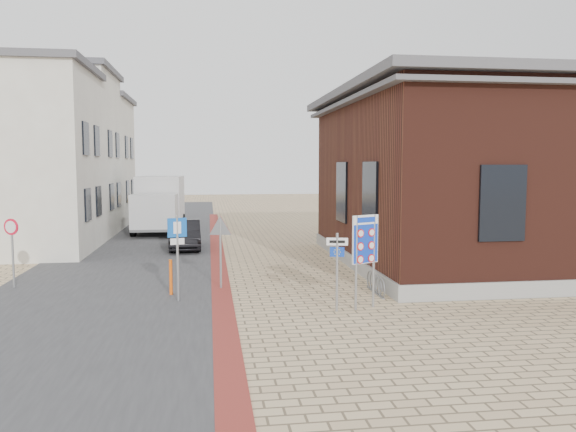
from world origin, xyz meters
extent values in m
plane|color=tan|center=(0.00, 0.00, 0.00)|extent=(120.00, 120.00, 0.00)
cube|color=#38383A|center=(-5.50, 15.00, 0.01)|extent=(7.00, 60.00, 0.02)
cube|color=maroon|center=(-2.00, 10.00, 0.01)|extent=(0.60, 40.00, 0.02)
cube|color=gray|center=(9.00, 7.00, 0.25)|extent=(12.15, 12.15, 0.50)
cube|color=#441D16|center=(9.00, 7.00, 3.50)|extent=(12.00, 12.00, 6.00)
cube|color=#515056|center=(9.00, 7.00, 6.65)|extent=(13.00, 13.00, 0.30)
cube|color=#515056|center=(9.00, 7.00, 6.25)|extent=(12.70, 12.70, 0.15)
cube|color=black|center=(2.98, 4.00, 2.80)|extent=(0.12, 1.60, 2.40)
cube|color=black|center=(2.98, 8.00, 2.80)|extent=(0.12, 1.60, 2.40)
cube|color=black|center=(6.00, 0.98, 2.80)|extent=(1.40, 0.12, 2.20)
cube|color=beige|center=(-11.00, 12.00, 4.00)|extent=(7.00, 6.00, 8.00)
cube|color=#515056|center=(-11.00, 12.00, 8.15)|extent=(7.40, 6.40, 0.30)
cube|color=black|center=(-7.48, 10.80, 2.20)|extent=(0.10, 1.10, 1.40)
cube|color=black|center=(-7.48, 13.20, 2.20)|extent=(0.10, 1.10, 1.40)
cube|color=black|center=(-7.48, 10.80, 5.00)|extent=(0.10, 1.10, 1.40)
cube|color=black|center=(-7.48, 13.20, 5.00)|extent=(0.10, 1.10, 1.40)
cube|color=beige|center=(-11.00, 18.00, 4.40)|extent=(7.00, 6.00, 8.80)
cube|color=#515056|center=(-11.00, 18.00, 8.95)|extent=(7.40, 6.40, 0.30)
cube|color=black|center=(-7.48, 16.80, 2.20)|extent=(0.10, 1.10, 1.40)
cube|color=black|center=(-7.48, 19.20, 2.20)|extent=(0.10, 1.10, 1.40)
cube|color=black|center=(-7.48, 16.80, 5.00)|extent=(0.10, 1.10, 1.40)
cube|color=black|center=(-7.48, 19.20, 5.00)|extent=(0.10, 1.10, 1.40)
cube|color=beige|center=(-11.00, 24.00, 4.00)|extent=(7.00, 6.00, 8.00)
cube|color=#515056|center=(-11.00, 24.00, 8.15)|extent=(7.40, 6.40, 0.30)
cube|color=black|center=(-7.48, 22.80, 2.20)|extent=(0.10, 1.10, 1.40)
cube|color=black|center=(-7.48, 25.20, 2.20)|extent=(0.10, 1.10, 1.40)
cube|color=black|center=(-7.48, 22.80, 5.00)|extent=(0.10, 1.10, 1.40)
cube|color=black|center=(-7.48, 25.20, 5.00)|extent=(0.10, 1.10, 1.40)
torus|color=slate|center=(2.65, 1.60, 0.28)|extent=(0.04, 0.60, 0.60)
torus|color=slate|center=(2.65, 1.90, 0.28)|extent=(0.04, 0.60, 0.60)
torus|color=slate|center=(2.65, 2.20, 0.28)|extent=(0.04, 0.60, 0.60)
torus|color=slate|center=(2.65, 2.50, 0.28)|extent=(0.04, 0.60, 0.60)
torus|color=slate|center=(2.65, 2.80, 0.28)|extent=(0.04, 0.60, 0.60)
cube|color=slate|center=(2.65, 2.20, 0.02)|extent=(0.08, 1.60, 0.04)
imported|color=black|center=(-3.47, 12.19, 0.66)|extent=(1.58, 4.08, 1.33)
cube|color=slate|center=(-5.20, 18.85, 0.51)|extent=(2.55, 6.16, 0.28)
cube|color=silver|center=(-5.26, 16.70, 1.41)|extent=(2.43, 1.99, 1.81)
cube|color=black|center=(-5.28, 15.86, 1.75)|extent=(2.15, 0.14, 0.90)
cube|color=silver|center=(-5.17, 19.86, 1.98)|extent=(2.60, 4.13, 2.48)
cylinder|color=black|center=(-6.44, 17.08, 0.45)|extent=(0.31, 0.91, 0.90)
cylinder|color=black|center=(-4.07, 17.01, 0.45)|extent=(0.31, 0.91, 0.90)
cylinder|color=black|center=(-6.33, 20.69, 0.45)|extent=(0.31, 0.91, 0.90)
cylinder|color=black|center=(-3.96, 20.62, 0.45)|extent=(0.31, 0.91, 0.90)
cylinder|color=gray|center=(1.54, 0.37, 1.28)|extent=(0.07, 0.07, 2.56)
cylinder|color=gray|center=(2.10, 0.63, 1.28)|extent=(0.07, 0.07, 2.56)
cube|color=white|center=(1.82, 0.50, 1.90)|extent=(0.81, 0.41, 1.31)
cube|color=#1037C2|center=(1.82, 0.50, 1.90)|extent=(0.78, 0.40, 1.28)
cube|color=white|center=(1.82, 0.50, 2.43)|extent=(0.78, 0.40, 0.25)
cylinder|color=gray|center=(1.00, 0.30, 1.05)|extent=(0.07, 0.07, 2.10)
cube|color=white|center=(1.00, 0.30, 1.88)|extent=(0.56, 0.16, 0.20)
cube|color=#0F38B7|center=(1.00, 0.30, 1.60)|extent=(0.38, 0.12, 0.26)
cylinder|color=gray|center=(-3.25, 2.00, 1.24)|extent=(0.07, 0.07, 2.47)
cube|color=blue|center=(-3.25, 2.00, 2.13)|extent=(0.53, 0.18, 0.54)
cube|color=white|center=(-3.25, 2.00, 1.73)|extent=(0.39, 0.14, 0.18)
cylinder|color=gray|center=(-2.00, 3.50, 1.10)|extent=(0.07, 0.07, 2.20)
cylinder|color=gray|center=(-8.50, 4.50, 1.10)|extent=(0.07, 0.07, 2.20)
cylinder|color=red|center=(-8.50, 4.50, 1.95)|extent=(0.49, 0.23, 0.52)
cylinder|color=#FF5D0D|center=(-3.50, 2.80, 0.54)|extent=(0.11, 0.11, 1.08)
camera|label=1|loc=(-2.34, -14.05, 3.90)|focal=35.00mm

